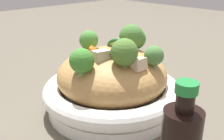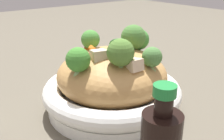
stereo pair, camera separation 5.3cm
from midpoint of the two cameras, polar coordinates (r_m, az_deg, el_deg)
The scene contains 7 objects.
ground_plane at distance 0.57m, azimuth 2.70°, elevation -8.29°, with size 3.00×3.00×0.00m, color #595345.
serving_bowl at distance 0.56m, azimuth 2.76°, elevation -5.39°, with size 0.29×0.29×0.06m.
noodle_heap at distance 0.54m, azimuth 2.85°, elevation -1.09°, with size 0.22×0.22×0.11m.
broccoli_florets at distance 0.51m, azimuth 4.95°, elevation 5.06°, with size 0.18×0.22×0.07m.
carrot_coins at distance 0.51m, azimuth 0.02°, elevation 3.63°, with size 0.11×0.09×0.04m.
zucchini_slices at distance 0.53m, azimuth 4.09°, elevation 4.74°, with size 0.09×0.10×0.04m.
chicken_chunks at distance 0.50m, azimuth 4.70°, elevation 3.27°, with size 0.13×0.13×0.03m.
Camera 2 is at (-0.39, 0.31, 0.28)m, focal length 42.15 mm.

